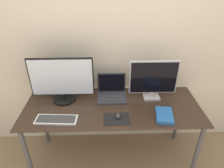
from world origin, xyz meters
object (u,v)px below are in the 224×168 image
Objects in this scene: keyboard at (56,120)px; mouse at (118,116)px; monitor_right at (153,79)px; book at (164,115)px; monitor_left at (62,80)px; laptop at (112,91)px.

mouse is (0.57, 0.02, 0.01)m from keyboard.
monitor_right is 7.05× the size of mouse.
monitor_right is 0.39m from book.
keyboard is (-0.02, -0.34, -0.22)m from monitor_left.
monitor_left is 1.30× the size of monitor_right.
laptop is 4.36× the size of mouse.
keyboard is at bearing -178.82° from book.
monitor_right is 1.98× the size of book.
keyboard is (-0.94, -0.34, -0.22)m from monitor_right.
monitor_left reaches higher than keyboard.
monitor_left is 2.11× the size of laptop.
monitor_right reaches higher than book.
monitor_left is 0.92m from monitor_right.
monitor_left is 9.19× the size of mouse.
mouse is at bearing -30.07° from monitor_left.
mouse reaches higher than book.
laptop is at bearing 173.83° from monitor_right.
laptop is (-0.42, 0.05, -0.17)m from monitor_right.
laptop is (0.50, 0.05, -0.17)m from monitor_left.
book is (0.43, -0.00, -0.00)m from mouse.
monitor_left reaches higher than mouse.
keyboard is (-0.51, -0.39, -0.05)m from laptop.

